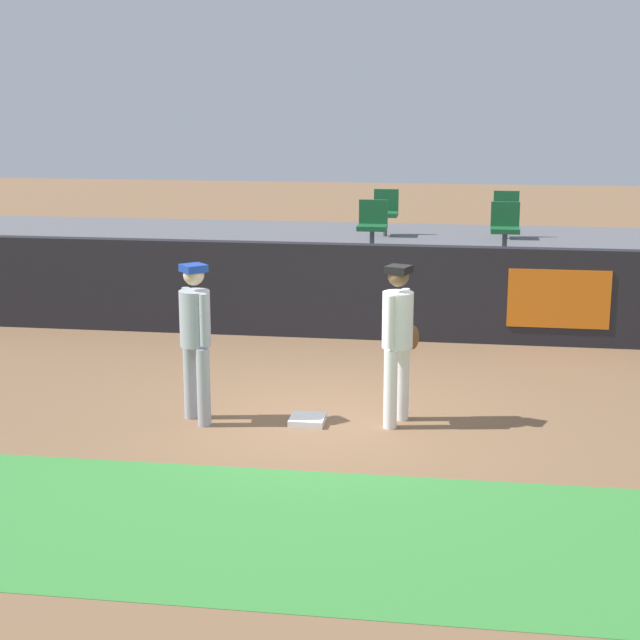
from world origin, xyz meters
The scene contains 11 objects.
ground_plane centered at (0.00, 0.00, 0.00)m, with size 60.00×60.00×0.00m, color brown.
grass_foreground_strip centered at (0.00, -2.91, 0.00)m, with size 18.00×2.80×0.01m, color #388438.
first_base centered at (-0.26, -0.04, 0.04)m, with size 0.40×0.40×0.08m, color white.
player_fielder_home centered at (0.76, 0.11, 1.07)m, with size 0.49×0.53×1.85m.
player_runner_visitor centered at (-1.54, -0.16, 1.08)m, with size 0.50×0.50×1.86m.
field_wall centered at (0.01, 4.08, 0.73)m, with size 18.00×0.26×1.47m.
bleacher_platform centered at (0.00, 6.65, 0.57)m, with size 18.00×4.80×1.14m, color #59595E.
seat_back_right centered at (2.19, 7.32, 1.61)m, with size 0.46×0.44×0.84m.
seat_back_center centered at (0.02, 7.32, 1.61)m, with size 0.45×0.44×0.84m.
seat_front_right centered at (2.11, 5.52, 1.61)m, with size 0.46×0.44×0.84m.
seat_front_center centered at (-0.05, 5.52, 1.61)m, with size 0.48×0.44×0.84m.
Camera 1 is at (1.47, -10.86, 3.79)m, focal length 55.89 mm.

